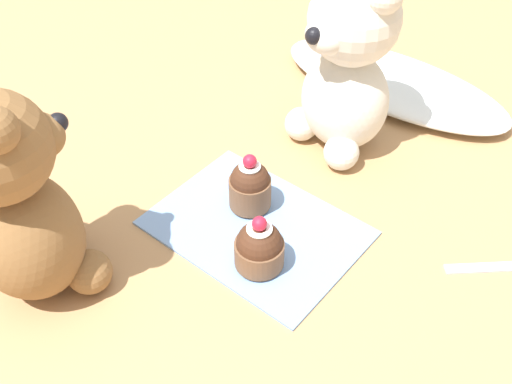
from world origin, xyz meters
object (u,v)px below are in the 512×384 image
at_px(teddy_bear_tan, 19,203).
at_px(teddy_bear_cream, 347,66).
at_px(cupcake_near_tan_bear, 259,247).
at_px(teaspoon, 496,266).
at_px(cupcake_near_cream_bear, 250,186).

bearing_deg(teddy_bear_tan, teddy_bear_cream, -92.63).
relative_size(teddy_bear_cream, cupcake_near_tan_bear, 3.57).
height_order(teddy_bear_cream, teaspoon, teddy_bear_cream).
height_order(teddy_bear_tan, teaspoon, teddy_bear_tan).
relative_size(teddy_bear_cream, cupcake_near_cream_bear, 3.27).
bearing_deg(cupcake_near_cream_bear, teddy_bear_cream, 86.27).
distance_m(cupcake_near_tan_bear, teaspoon, 0.25).
height_order(teddy_bear_tan, cupcake_near_cream_bear, teddy_bear_tan).
bearing_deg(teddy_bear_cream, teaspoon, -3.68).
distance_m(teddy_bear_tan, cupcake_near_tan_bear, 0.23).
height_order(cupcake_near_tan_bear, teaspoon, cupcake_near_tan_bear).
relative_size(teddy_bear_cream, teddy_bear_tan, 1.00).
height_order(teddy_bear_tan, cupcake_near_tan_bear, teddy_bear_tan).
distance_m(teddy_bear_cream, cupcake_near_cream_bear, 0.18).
bearing_deg(cupcake_near_cream_bear, teddy_bear_tan, -114.12).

